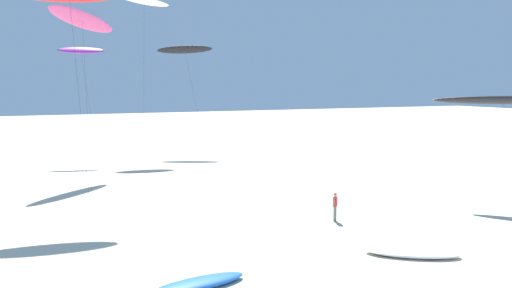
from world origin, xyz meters
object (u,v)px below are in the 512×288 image
(grounded_kite_1, at_px, (412,252))
(person_near_left, at_px, (335,206))
(flying_kite_5, at_px, (185,50))
(flying_kite_0, at_px, (81,50))
(flying_kite_4, at_px, (500,100))
(flying_kite_6, at_px, (144,1))
(grounded_kite_2, at_px, (198,283))
(flying_kite_2, at_px, (82,20))

(grounded_kite_1, xyz_separation_m, person_near_left, (0.38, 7.22, 0.79))
(flying_kite_5, bearing_deg, grounded_kite_1, -94.12)
(flying_kite_0, relative_size, flying_kite_4, 1.14)
(flying_kite_4, distance_m, flying_kite_6, 41.36)
(grounded_kite_1, distance_m, grounded_kite_2, 10.77)
(flying_kite_4, bearing_deg, flying_kite_2, 131.65)
(flying_kite_5, xyz_separation_m, grounded_kite_2, (-13.91, -43.21, -12.20))
(flying_kite_2, height_order, flying_kite_6, flying_kite_6)
(flying_kite_6, xyz_separation_m, person_near_left, (2.10, -36.33, -16.81))
(person_near_left, bearing_deg, flying_kite_5, 85.67)
(flying_kite_2, distance_m, person_near_left, 30.46)
(flying_kite_0, height_order, flying_kite_2, flying_kite_2)
(flying_kite_2, xyz_separation_m, person_near_left, (10.65, -25.34, -13.13))
(flying_kite_4, bearing_deg, grounded_kite_1, -153.87)
(flying_kite_5, relative_size, grounded_kite_1, 2.85)
(flying_kite_0, bearing_deg, grounded_kite_2, -92.30)
(grounded_kite_1, height_order, grounded_kite_2, grounded_kite_2)
(grounded_kite_1, bearing_deg, flying_kite_2, 107.50)
(flying_kite_2, relative_size, flying_kite_5, 1.19)
(flying_kite_5, relative_size, person_near_left, 7.48)
(flying_kite_0, height_order, flying_kite_6, flying_kite_6)
(flying_kite_0, relative_size, flying_kite_5, 0.95)
(flying_kite_0, bearing_deg, flying_kite_4, -58.53)
(flying_kite_0, distance_m, grounded_kite_2, 43.55)
(flying_kite_0, distance_m, person_near_left, 38.11)
(flying_kite_6, distance_m, grounded_kite_1, 47.00)
(grounded_kite_1, distance_m, person_near_left, 7.27)
(flying_kite_0, bearing_deg, flying_kite_5, 6.07)
(grounded_kite_2, xyz_separation_m, person_near_left, (11.14, 6.65, 0.78))
(flying_kite_0, height_order, person_near_left, flying_kite_0)
(person_near_left, bearing_deg, flying_kite_0, 105.01)
(flying_kite_6, bearing_deg, flying_kite_5, 2.69)
(flying_kite_4, distance_m, person_near_left, 14.11)
(grounded_kite_2, bearing_deg, flying_kite_0, 87.70)
(flying_kite_6, relative_size, grounded_kite_1, 4.07)
(flying_kite_4, xyz_separation_m, grounded_kite_2, (-23.77, -5.81, -7.01))
(flying_kite_5, relative_size, flying_kite_6, 0.70)
(flying_kite_6, xyz_separation_m, grounded_kite_1, (1.72, -43.55, -17.60))
(flying_kite_0, distance_m, grounded_kite_1, 45.00)
(flying_kite_4, xyz_separation_m, flying_kite_6, (-14.74, 37.16, 10.58))
(flying_kite_5, xyz_separation_m, flying_kite_6, (-4.87, -0.23, 5.39))
(flying_kite_0, bearing_deg, person_near_left, -74.99)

